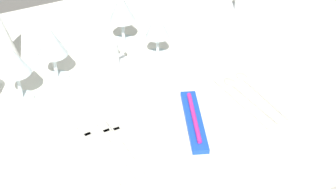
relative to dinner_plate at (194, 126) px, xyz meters
The scene contains 18 objects.
dining_table 0.28m from the dinner_plate, 95.53° to the left, with size 1.80×1.11×0.74m.
dinner_plate is the anchor object (origin of this frame).
toothbrush_package 0.02m from the dinner_plate, ahead, with size 0.12×0.21×0.02m.
fork_outer 0.16m from the dinner_plate, behind, with size 0.02×0.21×0.00m.
fork_inner 0.18m from the dinner_plate, behind, with size 0.02×0.21×0.00m.
fork_salad 0.22m from the dinner_plate, behind, with size 0.03×0.21×0.00m.
dinner_knife 0.15m from the dinner_plate, ahead, with size 0.02×0.23×0.00m.
spoon_soup 0.19m from the dinner_plate, 15.52° to the left, with size 0.03×0.22×0.01m.
spoon_dessert 0.23m from the dinner_plate, 13.44° to the left, with size 0.03×0.22×0.01m.
saucer_left 0.34m from the dinner_plate, 102.36° to the left, with size 0.13×0.13×0.01m, color white.
coffee_cup_left 0.34m from the dinner_plate, 102.05° to the left, with size 0.10×0.07×0.07m.
saucer_right 0.63m from the dinner_plate, 42.27° to the left, with size 0.14×0.14×0.01m, color white.
coffee_cup_right 0.64m from the dinner_plate, 42.17° to the left, with size 0.10×0.08×0.07m.
wine_glass_centre 0.45m from the dinner_plate, 135.79° to the left, with size 0.07×0.07×0.15m.
wine_glass_left 0.34m from the dinner_plate, 76.30° to the left, with size 0.07×0.07×0.14m.
wine_glass_right 0.42m from the dinner_plate, 120.59° to the left, with size 0.08×0.08×0.15m.
wine_glass_far 0.45m from the dinner_plate, 86.37° to the left, with size 0.08×0.08×0.15m.
napkin_folded 0.59m from the dinner_plate, 120.98° to the left, with size 0.08×0.08×0.18m, color white.
Camera 1 is at (-0.41, -0.93, 1.42)m, focal length 48.92 mm.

